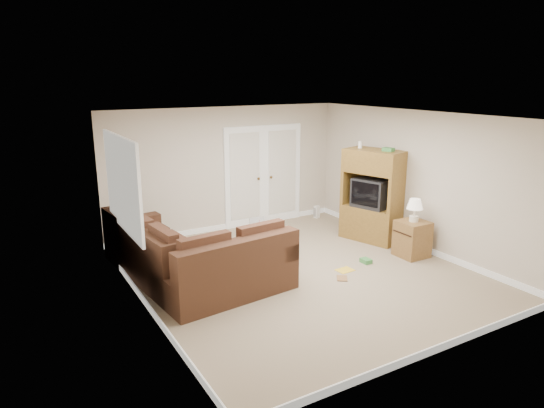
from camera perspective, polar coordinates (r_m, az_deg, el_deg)
floor at (r=7.90m, az=3.34°, el=-8.09°), size 5.50×5.50×0.00m
ceiling at (r=7.31m, az=3.64°, el=10.30°), size 5.00×5.50×0.02m
wall_left at (r=6.51m, az=-15.19°, el=-1.97°), size 0.02×5.50×2.50m
wall_right at (r=9.10m, az=16.72°, el=2.63°), size 0.02×5.50×2.50m
wall_back at (r=9.86m, az=-5.41°, el=4.09°), size 5.00×0.02×2.50m
wall_front at (r=5.53m, az=19.50°, el=-5.27°), size 5.00×0.02×2.50m
baseboards at (r=7.88m, az=3.35°, el=-7.75°), size 5.00×5.50×0.10m
french_doors at (r=10.25m, az=-0.98°, el=3.33°), size 1.80×0.05×2.13m
window_left at (r=7.39m, az=-17.15°, el=2.26°), size 0.05×1.92×1.42m
sectional_sofa at (r=7.53m, az=-10.00°, el=-6.53°), size 2.28×3.05×0.91m
coffee_table at (r=8.54m, az=-1.06°, el=-4.66°), size 0.57×1.04×0.69m
tv_armoire at (r=9.41m, az=11.75°, el=1.05°), size 0.90×1.22×1.88m
side_cabinet at (r=8.82m, az=16.19°, el=-3.61°), size 0.50×0.50×1.04m
space_heater at (r=10.87m, az=5.29°, el=-0.92°), size 0.13×0.11×0.28m
floor_magazine at (r=8.08m, az=8.58°, el=-7.69°), size 0.29×0.24×0.01m
floor_greenbox at (r=8.43m, az=10.99°, el=-6.58°), size 0.14×0.19×0.07m
floor_book at (r=7.74m, az=7.65°, el=-8.63°), size 0.26×0.27×0.02m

